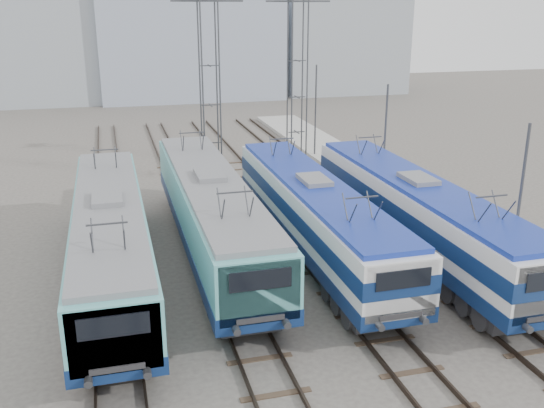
{
  "coord_description": "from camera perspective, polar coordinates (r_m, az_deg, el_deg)",
  "views": [
    {
      "loc": [
        -6.4,
        -16.89,
        11.12
      ],
      "look_at": [
        0.07,
        7.0,
        3.0
      ],
      "focal_mm": 40.0,
      "sensor_mm": 36.0,
      "label": 1
    }
  ],
  "objects": [
    {
      "name": "mast_mid",
      "position": [
        35.18,
        10.54,
        5.35
      ],
      "size": [
        0.12,
        0.12,
        7.0
      ],
      "primitive_type": "cylinder",
      "color": "#3F4247",
      "rests_on": "ground"
    },
    {
      "name": "catenary_tower_east",
      "position": [
        43.11,
        2.4,
        12.2
      ],
      "size": [
        4.5,
        1.2,
        12.0
      ],
      "color": "#3F4247",
      "rests_on": "ground"
    },
    {
      "name": "locomotive_center_left",
      "position": [
        27.59,
        -5.7,
        -0.55
      ],
      "size": [
        2.94,
        18.58,
        3.5
      ],
      "color": "navy",
      "rests_on": "ground"
    },
    {
      "name": "locomotive_far_right",
      "position": [
        28.17,
        13.57,
        -0.63
      ],
      "size": [
        2.83,
        17.9,
        3.37
      ],
      "color": "navy",
      "rests_on": "ground"
    },
    {
      "name": "platform",
      "position": [
        31.87,
        17.4,
        -2.83
      ],
      "size": [
        4.0,
        70.0,
        0.3
      ],
      "primitive_type": "cube",
      "color": "#9E9E99",
      "rests_on": "ground"
    },
    {
      "name": "locomotive_center_right",
      "position": [
        27.47,
        4.06,
        -0.7
      ],
      "size": [
        2.79,
        17.63,
        3.31
      ],
      "color": "navy",
      "rests_on": "ground"
    },
    {
      "name": "building_west",
      "position": [
        79.36,
        -21.29,
        14.01
      ],
      "size": [
        18.0,
        12.0,
        14.0
      ],
      "primitive_type": "cube",
      "color": "#929BA4",
      "rests_on": "ground"
    },
    {
      "name": "building_center",
      "position": [
        79.6,
        -7.97,
        16.48
      ],
      "size": [
        22.0,
        14.0,
        18.0
      ],
      "primitive_type": "cube",
      "color": "#929DB2",
      "rests_on": "ground"
    },
    {
      "name": "ground",
      "position": [
        21.21,
        4.91,
        -13.52
      ],
      "size": [
        160.0,
        160.0,
        0.0
      ],
      "primitive_type": "plane",
      "color": "#514C47"
    },
    {
      "name": "building_east",
      "position": [
        84.7,
        6.11,
        14.61
      ],
      "size": [
        16.0,
        12.0,
        12.0
      ],
      "primitive_type": "cube",
      "color": "#929BA4",
      "rests_on": "ground"
    },
    {
      "name": "mast_rear",
      "position": [
        46.08,
        4.12,
        8.61
      ],
      "size": [
        0.12,
        0.12,
        7.0
      ],
      "primitive_type": "cylinder",
      "color": "#3F4247",
      "rests_on": "ground"
    },
    {
      "name": "mast_front",
      "position": [
        25.3,
        22.16,
        -0.75
      ],
      "size": [
        0.12,
        0.12,
        7.0
      ],
      "primitive_type": "cylinder",
      "color": "#3F4247",
      "rests_on": "ground"
    },
    {
      "name": "locomotive_far_left",
      "position": [
        25.49,
        -14.98,
        -2.89
      ],
      "size": [
        2.83,
        17.87,
        3.36
      ],
      "color": "navy",
      "rests_on": "ground"
    },
    {
      "name": "catenary_tower_west",
      "position": [
        39.67,
        -5.89,
        11.6
      ],
      "size": [
        4.5,
        1.2,
        12.0
      ],
      "color": "#3F4247",
      "rests_on": "ground"
    }
  ]
}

